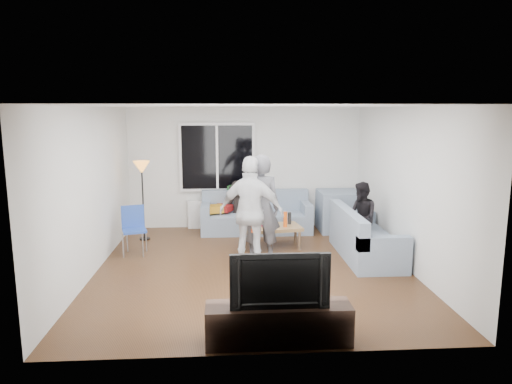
{
  "coord_description": "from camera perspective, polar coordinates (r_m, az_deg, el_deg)",
  "views": [
    {
      "loc": [
        -0.41,
        -7.24,
        2.54
      ],
      "look_at": [
        0.1,
        0.6,
        1.15
      ],
      "focal_mm": 32.48,
      "sensor_mm": 36.0,
      "label": 1
    }
  ],
  "objects": [
    {
      "name": "sofa_right_section",
      "position": [
        8.32,
        13.44,
        -4.98
      ],
      "size": [
        2.0,
        0.85,
        0.85
      ],
      "primitive_type": null,
      "rotation": [
        0.0,
        0.0,
        1.57
      ],
      "color": "gray",
      "rests_on": "floor"
    },
    {
      "name": "pitcher",
      "position": [
        8.69,
        1.15,
        -3.65
      ],
      "size": [
        0.17,
        0.17,
        0.17
      ],
      "primitive_type": "cylinder",
      "color": "maroon",
      "rests_on": "coffee_table"
    },
    {
      "name": "sofa_back_section",
      "position": [
        9.77,
        0.02,
        -2.48
      ],
      "size": [
        2.3,
        0.85,
        0.85
      ],
      "primitive_type": null,
      "color": "gray",
      "rests_on": "floor"
    },
    {
      "name": "spectator_back",
      "position": [
        9.75,
        -2.21,
        -1.79
      ],
      "size": [
        0.79,
        0.57,
        1.09
      ],
      "primitive_type": "imported",
      "rotation": [
        0.0,
        0.0,
        -0.26
      ],
      "color": "black",
      "rests_on": "floor"
    },
    {
      "name": "bottle_b",
      "position": [
        8.56,
        1.4,
        -3.62
      ],
      "size": [
        0.08,
        0.08,
        0.24
      ],
      "primitive_type": "cylinder",
      "color": "#2A8F1A",
      "rests_on": "coffee_table"
    },
    {
      "name": "side_chair",
      "position": [
        8.52,
        -14.75,
        -4.66
      ],
      "size": [
        0.5,
        0.5,
        0.86
      ],
      "primitive_type": null,
      "rotation": [
        0.0,
        0.0,
        0.29
      ],
      "color": "#2547A4",
      "rests_on": "floor"
    },
    {
      "name": "wall_left",
      "position": [
        7.65,
        -19.68,
        0.11
      ],
      "size": [
        0.04,
        5.5,
        2.6
      ],
      "primitive_type": "cube",
      "color": "silver",
      "rests_on": "ground"
    },
    {
      "name": "window_frame",
      "position": [
        9.99,
        -4.8,
        4.3
      ],
      "size": [
        1.62,
        0.06,
        1.47
      ],
      "primitive_type": "cube",
      "color": "white",
      "rests_on": "wall_back"
    },
    {
      "name": "wall_back",
      "position": [
        10.1,
        -1.36,
        2.97
      ],
      "size": [
        5.0,
        0.04,
        2.6
      ],
      "primitive_type": "cube",
      "color": "silver",
      "rests_on": "ground"
    },
    {
      "name": "floor",
      "position": [
        7.69,
        -0.46,
        -9.41
      ],
      "size": [
        5.0,
        5.5,
        0.04
      ],
      "primitive_type": "cube",
      "color": "#56351C",
      "rests_on": "ground"
    },
    {
      "name": "player_right",
      "position": [
        7.47,
        -0.58,
        -2.55
      ],
      "size": [
        1.16,
        0.75,
        1.83
      ],
      "primitive_type": "imported",
      "rotation": [
        0.0,
        0.0,
        2.83
      ],
      "color": "silver",
      "rests_on": "floor"
    },
    {
      "name": "ceiling",
      "position": [
        7.26,
        -0.49,
        10.66
      ],
      "size": [
        5.0,
        5.5,
        0.04
      ],
      "primitive_type": "cube",
      "color": "white",
      "rests_on": "ground"
    },
    {
      "name": "bottle_c",
      "position": [
        8.84,
        1.92,
        -3.36
      ],
      "size": [
        0.07,
        0.07,
        0.19
      ],
      "primitive_type": "cylinder",
      "color": "black",
      "rests_on": "coffee_table"
    },
    {
      "name": "cushion_red",
      "position": [
        9.79,
        -4.11,
        -1.97
      ],
      "size": [
        0.46,
        0.43,
        0.13
      ],
      "primitive_type": "cube",
      "rotation": [
        0.0,
        0.0,
        -0.46
      ],
      "color": "maroon",
      "rests_on": "sofa_back_section"
    },
    {
      "name": "tv_console",
      "position": [
        5.31,
        2.79,
        -15.88
      ],
      "size": [
        1.6,
        0.4,
        0.44
      ],
      "primitive_type": "cube",
      "color": "#36231B",
      "rests_on": "floor"
    },
    {
      "name": "window_mullion",
      "position": [
        9.94,
        -4.81,
        4.27
      ],
      "size": [
        0.05,
        0.03,
        1.35
      ],
      "primitive_type": "cube",
      "color": "white",
      "rests_on": "window_frame"
    },
    {
      "name": "cushion_yellow",
      "position": [
        9.71,
        -5.16,
        -2.08
      ],
      "size": [
        0.46,
        0.42,
        0.14
      ],
      "primitive_type": "cube",
      "rotation": [
        0.0,
        0.0,
        0.31
      ],
      "color": "#BA7C1B",
      "rests_on": "sofa_back_section"
    },
    {
      "name": "wall_right",
      "position": [
        7.91,
        18.07,
        0.51
      ],
      "size": [
        0.04,
        5.5,
        2.6
      ],
      "primitive_type": "cube",
      "color": "silver",
      "rests_on": "ground"
    },
    {
      "name": "radiator",
      "position": [
        10.14,
        -4.7,
        -2.71
      ],
      "size": [
        1.3,
        0.12,
        0.62
      ],
      "primitive_type": "cube",
      "color": "silver",
      "rests_on": "floor"
    },
    {
      "name": "sofa_corner",
      "position": [
        10.03,
        10.14,
        -2.3
      ],
      "size": [
        0.85,
        0.85,
        0.85
      ],
      "primitive_type": "cube",
      "color": "gray",
      "rests_on": "floor"
    },
    {
      "name": "coffee_table",
      "position": [
        8.74,
        1.87,
        -5.5
      ],
      "size": [
        1.18,
        0.77,
        0.4
      ],
      "primitive_type": "cube",
      "rotation": [
        0.0,
        0.0,
        0.16
      ],
      "color": "#916846",
      "rests_on": "floor"
    },
    {
      "name": "window_glass",
      "position": [
        9.95,
        -4.81,
        4.28
      ],
      "size": [
        1.5,
        0.02,
        1.35
      ],
      "primitive_type": "cube",
      "color": "black",
      "rests_on": "window_frame"
    },
    {
      "name": "vase",
      "position": [
        10.04,
        -5.51,
        -0.6
      ],
      "size": [
        0.19,
        0.19,
        0.15
      ],
      "primitive_type": "imported",
      "rotation": [
        0.0,
        0.0,
        0.33
      ],
      "color": "white",
      "rests_on": "radiator"
    },
    {
      "name": "potted_plant",
      "position": [
        10.02,
        -3.41,
        -0.05
      ],
      "size": [
        0.2,
        0.17,
        0.34
      ],
      "primitive_type": "imported",
      "rotation": [
        0.0,
        0.0,
        -0.08
      ],
      "color": "#2D7231",
      "rests_on": "radiator"
    },
    {
      "name": "floor_lamp",
      "position": [
        9.36,
        -13.74,
        -1.1
      ],
      "size": [
        0.32,
        0.32,
        1.56
      ],
      "primitive_type": null,
      "color": "orange",
      "rests_on": "floor"
    },
    {
      "name": "television",
      "position": [
        5.1,
        2.84,
        -10.53
      ],
      "size": [
        1.07,
        0.14,
        0.62
      ],
      "primitive_type": "imported",
      "color": "black",
      "rests_on": "tv_console"
    },
    {
      "name": "wall_front",
      "position": [
        4.66,
        1.46,
        -5.39
      ],
      "size": [
        5.0,
        0.04,
        2.6
      ],
      "primitive_type": "cube",
      "color": "silver",
      "rests_on": "ground"
    },
    {
      "name": "bottle_a",
      "position": [
        8.7,
        -0.04,
        -3.52
      ],
      "size": [
        0.07,
        0.07,
        0.21
      ],
      "primitive_type": "cylinder",
      "color": "#C98B0B",
      "rests_on": "coffee_table"
    },
    {
      "name": "spectator_right",
      "position": [
        8.59,
        12.83,
        -3.03
      ],
      "size": [
        0.56,
        0.67,
        1.27
      ],
      "primitive_type": "imported",
      "rotation": [
        0.0,
        0.0,
        -1.45
      ],
      "color": "black",
      "rests_on": "floor"
    },
    {
      "name": "bottle_e",
      "position": [
        8.84,
        4.14,
        -3.25
      ],
      "size": [
        0.07,
        0.07,
        0.23
      ],
      "primitive_type": "cylinder",
      "color": "black",
      "rests_on": "coffee_table"
    },
    {
      "name": "bottle_d",
      "position": [
        8.63,
        3.63,
        -3.39
      ],
      "size": [
        0.07,
        0.07,
        0.28
      ],
      "primitive_type": "cylinder",
      "color": "#F85C16",
      "rests_on": "coffee_table"
    },
    {
      "name": "player_left",
      "position": [
        7.8,
        0.56,
        -2.01
      ],
      "size": [
        0.7,
        0.49,
        1.83
      ],
      "primitive_type": "imported",
      "rotation": [
        0.0,
        0.0,
        3.06
      ],
      "color": "#515157",
      "rests_on": "floor"
    }
  ]
}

